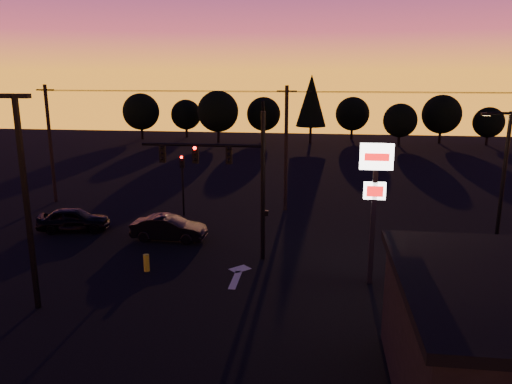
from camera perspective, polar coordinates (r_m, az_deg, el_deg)
ground at (r=24.09m, az=-3.97°, el=-10.88°), size 120.00×120.00×0.00m
lane_arrow at (r=25.50m, az=-2.11°, el=-9.40°), size 1.20×3.10×0.01m
traffic_signal_mast at (r=26.34m, az=-2.66°, el=2.59°), size 6.79×0.52×8.58m
secondary_signal at (r=35.00m, az=-8.40°, el=1.79°), size 0.30×0.31×4.35m
parking_lot_light at (r=22.48m, az=-24.89°, el=0.24°), size 1.25×0.30×9.14m
pylon_sign at (r=23.64m, az=13.45°, el=0.88°), size 1.50×0.28×6.80m
streetlight at (r=29.10m, az=26.24°, el=1.21°), size 1.55×0.35×8.00m
utility_pole_0 at (r=41.28m, az=-22.44°, el=5.15°), size 1.40×0.26×9.00m
utility_pole_1 at (r=35.94m, az=3.45°, el=5.03°), size 1.40×0.26×9.00m
power_wires at (r=35.56m, az=3.54°, el=11.38°), size 36.00×1.22×0.07m
bollard at (r=26.35m, az=-12.41°, el=-7.91°), size 0.30×0.30×0.89m
tree_0 at (r=76.41m, az=-13.01°, el=8.94°), size 5.36×5.36×6.74m
tree_1 at (r=77.48m, az=-8.00°, el=8.75°), size 4.54×4.54×5.71m
tree_2 at (r=71.15m, az=-4.37°, el=9.16°), size 5.77×5.78×7.26m
tree_3 at (r=74.19m, az=0.87°, el=8.91°), size 4.95×4.95×6.22m
tree_4 at (r=70.58m, az=6.34°, el=10.35°), size 4.18×4.18×9.50m
tree_5 at (r=75.84m, az=10.97°, el=8.77°), size 4.95×4.95×6.22m
tree_6 at (r=70.55m, az=16.15°, el=7.86°), size 4.54×4.54×5.71m
tree_7 at (r=74.55m, az=20.45°, el=8.32°), size 5.36×5.36×6.74m
tree_8 at (r=75.24m, az=25.04°, el=7.22°), size 4.12×4.12×5.19m
car_left at (r=33.97m, az=-20.11°, el=-2.95°), size 4.69×2.61×1.51m
car_mid at (r=30.69m, az=-9.91°, el=-4.07°), size 4.55×1.72×1.48m
suv_parked at (r=23.43m, az=24.64°, el=-11.28°), size 2.70×4.66×1.22m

